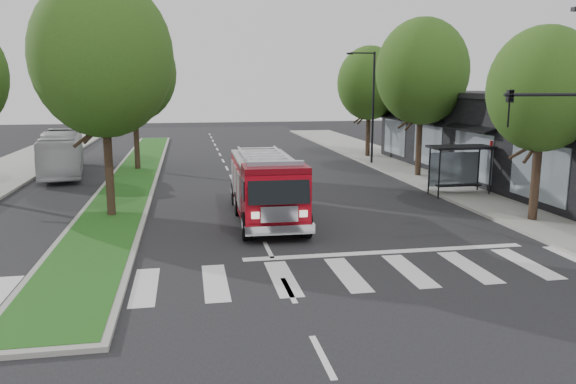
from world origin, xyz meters
name	(u,v)px	position (x,y,z in m)	size (l,w,h in m)	color
ground	(268,250)	(0.00, 0.00, 0.00)	(140.00, 140.00, 0.00)	black
sidewalk_right	(463,187)	(12.50, 10.00, 0.07)	(5.00, 80.00, 0.15)	gray
median	(135,174)	(-6.00, 18.00, 0.08)	(3.00, 50.00, 0.15)	gray
storefront_row	(539,142)	(17.00, 10.00, 2.50)	(8.00, 30.00, 5.00)	black
bus_shelter	(459,157)	(11.20, 8.15, 2.04)	(3.20, 1.60, 2.61)	black
tree_right_near	(543,90)	(11.50, 2.00, 5.51)	(4.40, 4.40, 8.05)	black
tree_right_mid	(422,72)	(11.50, 14.00, 6.49)	(5.60, 5.60, 9.72)	black
tree_right_far	(369,83)	(11.50, 24.00, 5.84)	(5.00, 5.00, 8.73)	black
tree_median_near	(102,57)	(-6.00, 6.00, 6.81)	(5.80, 5.80, 10.16)	black
tree_median_far	(133,73)	(-6.00, 20.00, 6.49)	(5.60, 5.60, 9.72)	black
streetlight_right_far	(371,102)	(10.35, 20.00, 4.48)	(2.11, 0.20, 8.00)	black
fire_engine	(266,187)	(0.58, 4.62, 1.39)	(2.71, 8.43, 2.91)	#66050D
city_bus	(62,153)	(-10.64, 19.28, 1.39)	(2.34, 10.01, 2.79)	silver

